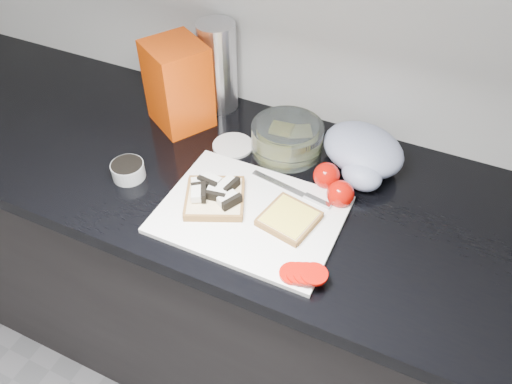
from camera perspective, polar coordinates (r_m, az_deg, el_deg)
base_cabinet at (r=1.57m, az=0.77°, el=-11.42°), size 3.50×0.60×0.86m
countertop at (r=1.23m, az=0.96°, el=0.50°), size 3.50×0.64×0.04m
cutting_board at (r=1.13m, az=-0.65°, el=-2.56°), size 0.40×0.30×0.01m
bread_left at (r=1.15m, az=-4.75°, el=-0.45°), size 0.18×0.18×0.04m
bread_right at (r=1.10m, az=3.80°, el=-3.07°), size 0.14×0.14×0.02m
tomato_slices at (r=1.01m, az=5.43°, el=-9.28°), size 0.11×0.07×0.02m
knife at (r=1.17m, az=5.12°, el=-0.15°), size 0.21×0.05×0.01m
seed_tub at (r=1.25m, az=-14.43°, el=2.49°), size 0.08×0.08×0.04m
tub_lid at (r=1.32m, az=-2.65°, el=5.32°), size 0.12×0.12×0.01m
glass_bowl at (r=1.28m, az=3.57°, el=6.11°), size 0.18×0.18×0.08m
bread_bag at (r=1.36m, az=-8.89°, el=12.00°), size 0.20×0.19×0.23m
steel_canister at (r=1.41m, az=-4.37°, el=14.07°), size 0.10×0.10×0.25m
grocery_bag at (r=1.25m, az=12.11°, el=4.41°), size 0.27×0.26×0.09m
whole_tomatoes at (r=1.17m, az=8.82°, el=0.84°), size 0.11×0.11×0.06m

